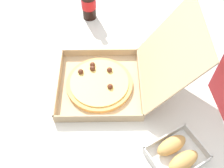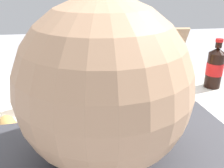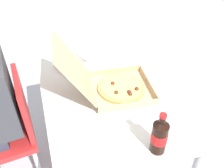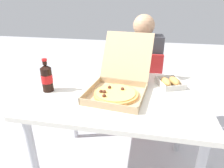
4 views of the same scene
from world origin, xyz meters
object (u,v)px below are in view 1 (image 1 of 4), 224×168
Objects in this scene: cola_bottle at (89,2)px; paper_menu at (146,27)px; pizza_box_open at (112,78)px; bread_side_box at (177,154)px.

cola_bottle is 1.07× the size of paper_menu.
paper_menu is at bearing 66.95° from cola_bottle.
pizza_box_open reaches higher than bread_side_box.
pizza_box_open is 2.73× the size of paper_menu.
paper_menu is (-0.35, 0.22, -0.05)m from pizza_box_open.
bread_side_box is at bearing 16.78° from cola_bottle.
pizza_box_open reaches higher than paper_menu.
cola_bottle is at bearing -163.22° from bread_side_box.
pizza_box_open is at bearing 7.04° from cola_bottle.
paper_menu is (0.12, 0.28, -0.09)m from cola_bottle.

